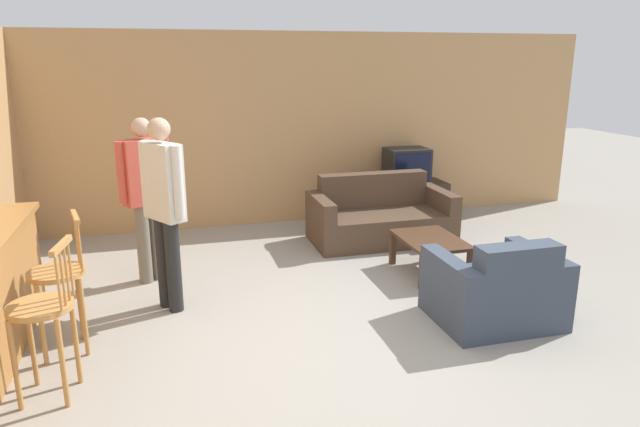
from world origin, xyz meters
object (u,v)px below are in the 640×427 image
at_px(coffee_table, 430,244).
at_px(tv, 407,166).
at_px(couch_far, 380,218).
at_px(armchair_near, 496,291).
at_px(person_by_window, 146,191).
at_px(bar_chair_mid, 60,281).
at_px(person_by_counter, 164,204).
at_px(bar_chair_near, 44,317).
at_px(tv_unit, 405,201).

relative_size(coffee_table, tv, 1.45).
relative_size(couch_far, tv, 2.97).
distance_m(armchair_near, person_by_window, 3.50).
bearing_deg(bar_chair_mid, person_by_window, 64.88).
relative_size(tv, person_by_counter, 0.33).
height_order(coffee_table, tv, tv).
height_order(armchair_near, person_by_counter, person_by_counter).
relative_size(bar_chair_near, coffee_table, 1.29).
distance_m(tv_unit, person_by_counter, 4.09).
bearing_deg(couch_far, person_by_counter, -151.39).
distance_m(bar_chair_near, tv, 5.43).
bearing_deg(person_by_counter, tv_unit, 34.08).
bearing_deg(bar_chair_near, couch_far, 38.04).
distance_m(armchair_near, tv, 3.39).
bearing_deg(coffee_table, person_by_window, 168.18).
relative_size(armchair_near, tv_unit, 0.90).
bearing_deg(bar_chair_mid, armchair_near, -7.04).
bearing_deg(person_by_counter, armchair_near, -20.92).
bearing_deg(tv, couch_far, -130.95).
height_order(bar_chair_mid, couch_far, bar_chair_mid).
xyz_separation_m(bar_chair_mid, armchair_near, (3.56, -0.44, -0.31)).
bearing_deg(armchair_near, coffee_table, 92.01).
xyz_separation_m(bar_chair_near, tv_unit, (4.15, 3.51, -0.33)).
xyz_separation_m(bar_chair_near, person_by_window, (0.65, 2.03, 0.36)).
relative_size(bar_chair_mid, couch_far, 0.63).
bearing_deg(coffee_table, tv_unit, 73.29).
bearing_deg(coffee_table, tv, 73.26).
relative_size(couch_far, tv_unit, 1.52).
bearing_deg(person_by_window, coffee_table, -11.82).
bearing_deg(bar_chair_near, tv, 40.24).
bearing_deg(couch_far, coffee_table, -86.03).
distance_m(bar_chair_mid, person_by_counter, 1.10).
height_order(armchair_near, coffee_table, armchair_near).
height_order(couch_far, tv, tv).
bearing_deg(coffee_table, person_by_counter, -176.50).
distance_m(coffee_table, tv, 2.22).
bearing_deg(person_by_counter, person_by_window, 102.58).
xyz_separation_m(tv, person_by_counter, (-3.33, -2.25, 0.22)).
relative_size(coffee_table, person_by_counter, 0.49).
distance_m(bar_chair_mid, couch_far, 4.00).
relative_size(person_by_window, person_by_counter, 0.96).
height_order(bar_chair_near, tv, bar_chair_near).
relative_size(bar_chair_mid, coffee_table, 1.29).
distance_m(bar_chair_near, coffee_table, 3.81).
relative_size(couch_far, person_by_counter, 0.99).
bearing_deg(couch_far, tv_unit, 49.15).
relative_size(bar_chair_near, couch_far, 0.63).
xyz_separation_m(couch_far, person_by_window, (-2.79, -0.66, 0.67)).
height_order(bar_chair_near, person_by_window, person_by_window).
height_order(coffee_table, person_by_window, person_by_window).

